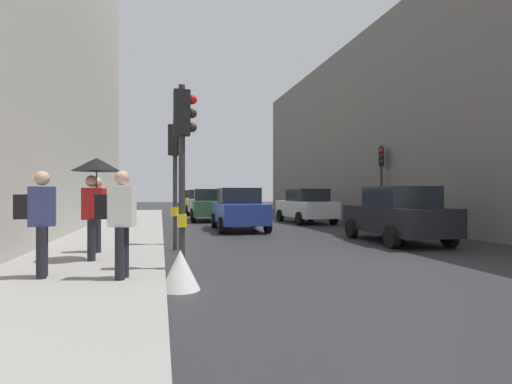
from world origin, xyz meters
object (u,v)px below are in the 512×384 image
(car_yellow_taxi, at_px, (192,200))
(pedestrian_with_black_backpack, at_px, (119,217))
(car_blue_van, at_px, (239,209))
(car_silver_hatchback, at_px, (200,202))
(pedestrian_with_umbrella, at_px, (95,180))
(car_green_estate, at_px, (209,205))
(traffic_light_near_right, at_px, (176,161))
(car_white_compact, at_px, (306,206))
(pedestrian_with_grey_backpack, at_px, (39,217))
(pedestrian_in_red_jacket, at_px, (97,211))
(car_dark_suv, at_px, (397,215))
(traffic_light_mid_street, at_px, (381,171))
(traffic_light_near_left, at_px, (183,145))
(warning_sign_triangle, at_px, (180,270))

(car_yellow_taxi, bearing_deg, pedestrian_with_black_backpack, -96.59)
(car_blue_van, height_order, car_silver_hatchback, same)
(pedestrian_with_umbrella, bearing_deg, car_green_estate, 73.64)
(traffic_light_near_right, xyz_separation_m, pedestrian_with_black_backpack, (-1.06, -4.25, -1.27))
(car_white_compact, height_order, car_green_estate, same)
(car_blue_van, bearing_deg, pedestrian_with_grey_backpack, -119.02)
(pedestrian_with_black_backpack, distance_m, pedestrian_in_red_jacket, 3.34)
(pedestrian_with_black_backpack, xyz_separation_m, pedestrian_in_red_jacket, (-0.81, 3.24, -0.03))
(car_white_compact, relative_size, car_dark_suv, 1.01)
(traffic_light_mid_street, bearing_deg, pedestrian_with_black_backpack, -137.17)
(pedestrian_with_umbrella, bearing_deg, pedestrian_with_black_backpack, -71.67)
(car_blue_van, xyz_separation_m, pedestrian_with_black_backpack, (-3.85, -9.68, 0.29))
(car_green_estate, distance_m, pedestrian_in_red_jacket, 12.97)
(pedestrian_with_black_backpack, bearing_deg, car_white_compact, 58.09)
(car_blue_van, xyz_separation_m, car_dark_suv, (4.06, -5.27, 0.00))
(car_dark_suv, xyz_separation_m, pedestrian_with_black_backpack, (-7.91, -4.41, 0.29))
(car_green_estate, xyz_separation_m, pedestrian_with_umbrella, (-3.97, -13.50, 0.96))
(pedestrian_with_grey_backpack, bearing_deg, traffic_light_mid_street, 38.37)
(car_green_estate, xyz_separation_m, pedestrian_in_red_jacket, (-4.10, -12.31, 0.25))
(car_dark_suv, bearing_deg, car_silver_hatchback, 104.36)
(traffic_light_near_left, distance_m, car_yellow_taxi, 27.75)
(car_silver_hatchback, bearing_deg, traffic_light_near_left, -96.24)
(car_white_compact, relative_size, pedestrian_with_black_backpack, 2.43)
(car_dark_suv, distance_m, pedestrian_in_red_jacket, 8.80)
(car_yellow_taxi, distance_m, pedestrian_with_black_backpack, 28.47)
(traffic_light_near_right, bearing_deg, car_dark_suv, 1.31)
(pedestrian_in_red_jacket, bearing_deg, car_dark_suv, 7.62)
(warning_sign_triangle, bearing_deg, pedestrian_in_red_jacket, 116.39)
(traffic_light_mid_street, xyz_separation_m, car_white_compact, (-2.50, 3.10, -1.70))
(traffic_light_near_left, distance_m, car_white_compact, 14.07)
(car_dark_suv, bearing_deg, pedestrian_with_umbrella, -164.60)
(car_yellow_taxi, distance_m, car_dark_suv, 24.32)
(car_green_estate, bearing_deg, car_blue_van, -84.51)
(pedestrian_with_black_backpack, bearing_deg, pedestrian_with_umbrella, 108.33)
(car_blue_van, relative_size, warning_sign_triangle, 6.53)
(pedestrian_in_red_jacket, bearing_deg, pedestrian_with_umbrella, -83.58)
(car_dark_suv, bearing_deg, traffic_light_near_left, -151.30)
(car_dark_suv, height_order, warning_sign_triangle, car_dark_suv)
(pedestrian_with_grey_backpack, bearing_deg, car_white_compact, 53.24)
(car_white_compact, bearing_deg, car_yellow_taxi, 106.96)
(car_green_estate, height_order, pedestrian_with_black_backpack, pedestrian_with_black_backpack)
(warning_sign_triangle, bearing_deg, car_silver_hatchback, 83.79)
(traffic_light_near_right, height_order, car_yellow_taxi, traffic_light_near_right)
(traffic_light_near_left, height_order, pedestrian_with_black_backpack, traffic_light_near_left)
(traffic_light_near_left, height_order, car_silver_hatchback, traffic_light_near_left)
(traffic_light_mid_street, distance_m, traffic_light_near_left, 13.07)
(traffic_light_near_left, relative_size, car_silver_hatchback, 0.83)
(pedestrian_in_red_jacket, height_order, warning_sign_triangle, pedestrian_in_red_jacket)
(car_yellow_taxi, xyz_separation_m, pedestrian_with_black_backpack, (-3.27, -28.28, 0.29))
(traffic_light_mid_street, xyz_separation_m, pedestrian_with_umbrella, (-11.16, -7.68, -0.73))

